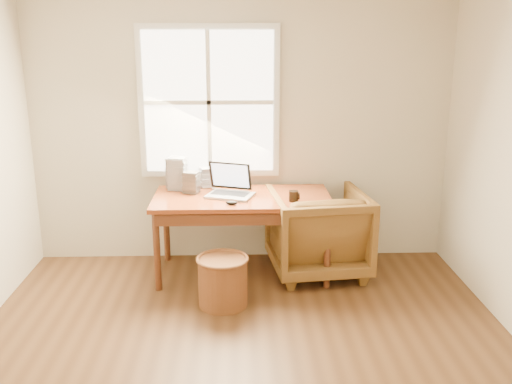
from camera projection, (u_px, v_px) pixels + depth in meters
room_shell at (240, 181)px, 3.43m from camera, size 4.04×4.54×2.64m
desk at (242, 198)px, 5.16m from camera, size 1.60×0.80×0.04m
armchair at (318, 232)px, 5.27m from camera, size 0.95×0.97×0.80m
wicker_stool at (223, 282)px, 4.68m from camera, size 0.53×0.53×0.40m
laptop at (230, 179)px, 5.10m from camera, size 0.56×0.57×0.32m
mouse at (232, 203)px, 4.90m from camera, size 0.11×0.08×0.03m
coffee_mug at (294, 196)px, 4.98m from camera, size 0.10×0.10×0.09m
cd_stack_a at (178, 174)px, 5.33m from camera, size 0.18×0.17×0.31m
cd_stack_b at (191, 182)px, 5.23m from camera, size 0.16×0.15×0.20m
cd_stack_c at (175, 174)px, 5.37m from camera, size 0.16×0.15×0.29m
cd_stack_d at (207, 177)px, 5.45m from camera, size 0.18×0.17×0.19m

